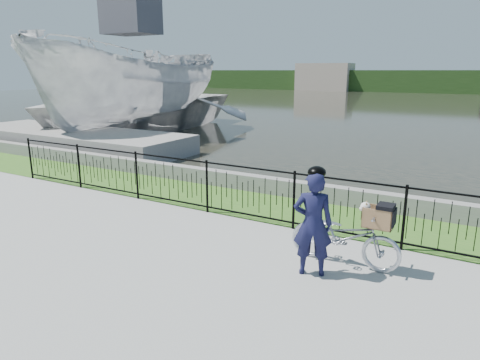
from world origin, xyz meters
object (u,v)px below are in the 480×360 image
Objects in this scene: dock at (73,139)px; bicycle_rig at (346,236)px; boat_near at (135,88)px; boat_far at (135,105)px; cyclist at (313,222)px.

bicycle_rig is (12.31, -4.94, 0.12)m from dock.
bicycle_rig is 0.16× the size of boat_near.
bicycle_rig reaches higher than dock.
bicycle_rig is 0.14× the size of boat_far.
cyclist reaches higher than dock.
boat_far is at bearing 134.86° from boat_near.
bicycle_rig is 14.69m from boat_near.
boat_far is (-1.64, 5.22, 0.91)m from dock.
cyclist is 14.71m from boat_near.
boat_near reaches higher than bicycle_rig.
bicycle_rig is at bearing -21.84° from dock.
bicycle_rig is at bearing 59.26° from cyclist.
dock is at bearing 158.16° from bicycle_rig.
dock is 0.82× the size of boat_far.
boat_near is (0.28, 3.30, 1.87)m from dock.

